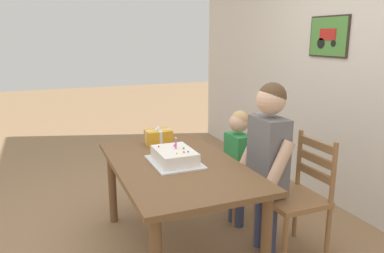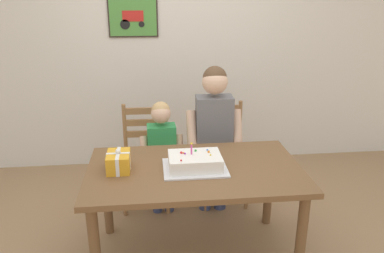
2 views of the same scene
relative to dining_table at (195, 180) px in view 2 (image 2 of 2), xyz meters
The scene contains 8 objects.
back_wall 1.90m from the dining_table, 90.05° to the left, with size 6.40×0.11×2.60m.
dining_table is the anchor object (origin of this frame).
birthday_cake 0.14m from the dining_table, 95.66° to the right, with size 0.44×0.34×0.19m.
gift_box_red_large 0.55m from the dining_table, behind, with size 0.16×0.22×0.16m.
chair_left 0.92m from the dining_table, 113.01° to the left, with size 0.43×0.43×0.92m.
chair_right 0.92m from the dining_table, 66.93° to the left, with size 0.42×0.42×0.92m.
child_older 0.70m from the dining_table, 69.45° to the left, with size 0.48×0.27×1.32m.
child_younger 0.67m from the dining_table, 108.29° to the left, with size 0.37×0.22×1.03m.
Camera 2 is at (-0.28, -2.42, 1.90)m, focal length 35.94 mm.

